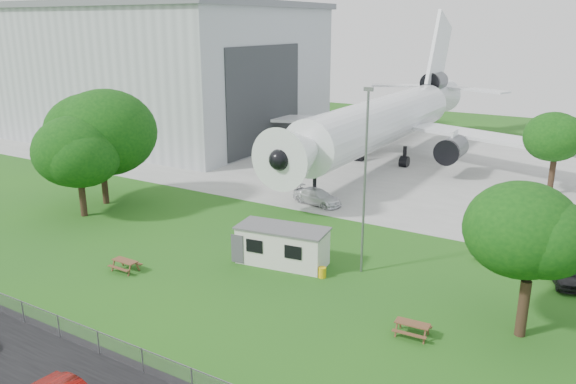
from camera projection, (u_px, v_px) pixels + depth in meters
The scene contains 16 objects.
ground at pixel (205, 278), 36.24m from camera, with size 160.00×160.00×0.00m, color #2B6D18.
concrete_apron at pixel (406, 160), 67.42m from camera, with size 120.00×46.00×0.03m, color #B7B7B2.
hangar at pixel (156, 69), 81.81m from camera, with size 43.00×31.00×18.55m.
airliner at pixel (386, 118), 65.13m from camera, with size 46.36×47.73×17.69m.
site_cabin at pixel (283, 245), 38.17m from camera, with size 6.91×3.56×2.62m.
picnic_west at pixel (126, 271), 37.36m from camera, with size 1.80×1.50×0.76m, color brown, non-canonical shape.
picnic_east at pixel (412, 336), 29.59m from camera, with size 1.80×1.50×0.76m, color brown, non-canonical shape.
fence at pixel (86, 348), 28.44m from camera, with size 58.00×0.04×1.30m, color gray.
lamp_mast at pixel (365, 185), 35.55m from camera, with size 0.16×0.16×12.00m, color slate.
tree_west_big at pixel (100, 134), 49.61m from camera, with size 9.57×9.57×11.21m.
tree_west_small at pixel (78, 152), 46.52m from camera, with size 7.28×7.28×9.19m.
tree_east_front at pixel (532, 240), 28.12m from camera, with size 6.42×6.42×8.59m.
tree_far_apron at pixel (557, 137), 52.54m from camera, with size 5.71×5.71×8.48m.
car_ne_hatch at pixel (564, 273), 35.39m from camera, with size 1.58×3.92×1.34m, color black.
car_ne_sedan at pixel (497, 246), 39.71m from camera, with size 1.41×4.05×1.33m, color silver.
car_apron_van at pixel (317, 197), 50.95m from camera, with size 1.95×4.80×1.39m, color white.
Camera 1 is at (21.64, -25.60, 15.79)m, focal length 35.00 mm.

